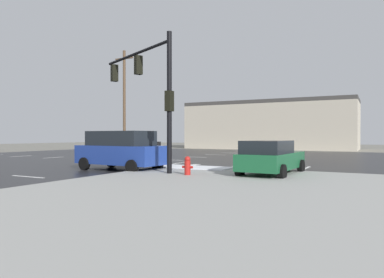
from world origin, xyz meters
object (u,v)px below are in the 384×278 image
object	(u,v)px
suv_black	(137,145)
suv_white	(133,142)
fire_hydrant	(188,166)
traffic_signal_mast	(149,83)
utility_pole_far	(124,100)
suv_blue	(121,150)
sedan_green	(271,157)

from	to	relation	value
suv_black	suv_white	bearing A→B (deg)	33.15
suv_black	fire_hydrant	bearing A→B (deg)	-140.94
traffic_signal_mast	suv_white	bearing A→B (deg)	-25.33
traffic_signal_mast	utility_pole_far	xyz separation A→B (m)	(-13.18, 14.61, 1.11)
utility_pole_far	fire_hydrant	bearing A→B (deg)	-44.53
fire_hydrant	utility_pole_far	bearing A→B (deg)	135.47
suv_blue	suv_white	size ratio (longest dim) A/B	1.01
sedan_green	utility_pole_far	bearing A→B (deg)	57.56
suv_white	fire_hydrant	bearing A→B (deg)	-45.97
fire_hydrant	suv_blue	world-z (taller)	suv_blue
sedan_green	utility_pole_far	distance (m)	23.49
suv_white	utility_pole_far	bearing A→B (deg)	-73.46
fire_hydrant	suv_white	distance (m)	24.14
traffic_signal_mast	suv_black	distance (m)	12.46
utility_pole_far	traffic_signal_mast	bearing A→B (deg)	-47.95
suv_white	utility_pole_far	size ratio (longest dim) A/B	0.46
suv_blue	sedan_green	distance (m)	7.69
traffic_signal_mast	suv_blue	distance (m)	3.87
fire_hydrant	sedan_green	bearing A→B (deg)	36.05
fire_hydrant	suv_white	bearing A→B (deg)	132.73
fire_hydrant	suv_black	xyz separation A→B (m)	(-10.23, 10.19, 0.55)
traffic_signal_mast	suv_blue	xyz separation A→B (m)	(-2.03, 0.35, -3.27)
suv_blue	sedan_green	size ratio (longest dim) A/B	1.07
fire_hydrant	suv_blue	xyz separation A→B (m)	(-4.63, 1.26, 0.55)
suv_blue	sedan_green	world-z (taller)	suv_blue
suv_blue	suv_white	world-z (taller)	same
traffic_signal_mast	fire_hydrant	bearing A→B (deg)	-173.96
suv_blue	suv_black	distance (m)	10.54
sedan_green	utility_pole_far	size ratio (longest dim) A/B	0.44
suv_blue	utility_pole_far	world-z (taller)	utility_pole_far
fire_hydrant	suv_blue	bearing A→B (deg)	164.75
traffic_signal_mast	suv_black	bearing A→B (deg)	-25.23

